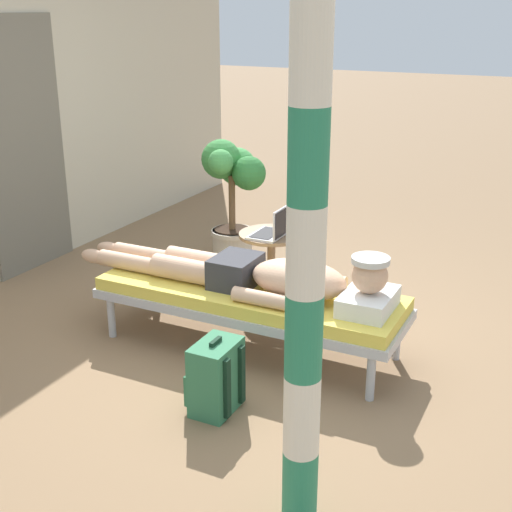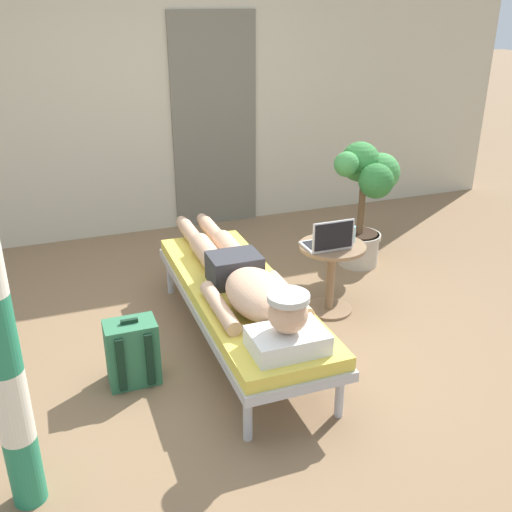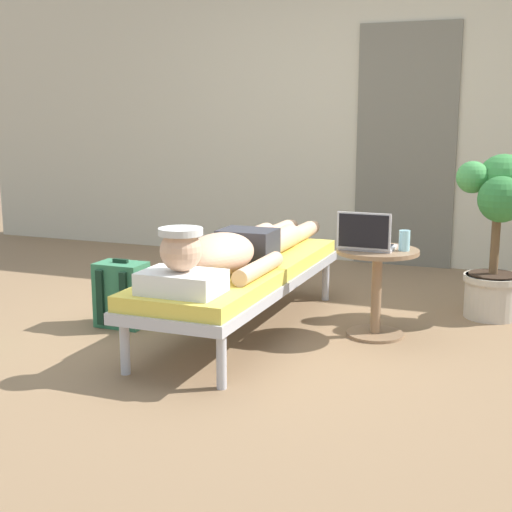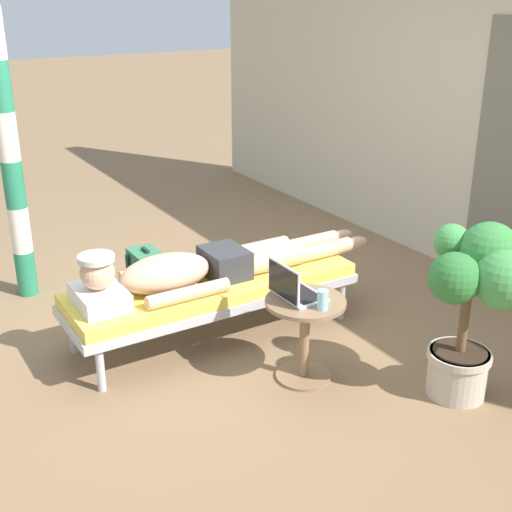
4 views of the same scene
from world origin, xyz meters
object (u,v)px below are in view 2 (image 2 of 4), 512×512
Objects in this scene: lounge_chair at (240,298)px; potted_plant at (366,192)px; backpack at (132,353)px; person_reclining at (245,280)px; side_table at (331,266)px; drink_glass at (351,234)px; laptop at (329,241)px.

potted_plant reaches higher than lounge_chair.
person_reclining is at bearing 4.87° from backpack.
side_table is 0.27m from drink_glass.
lounge_chair is at bearing -164.89° from side_table.
laptop is 1.53m from backpack.
drink_glass is 0.11× the size of potted_plant.
backpack is at bearing -165.98° from side_table.
side_table is 0.24m from laptop.
lounge_chair is 16.84× the size of drink_glass.
laptop is 0.73× the size of backpack.
person_reclining is 5.12× the size of backpack.
side_table is at bearing -176.20° from drink_glass.
lounge_chair is 4.69× the size of backpack.
drink_glass is 0.84m from potted_plant.
person_reclining is at bearing -159.77° from laptop.
laptop reaches higher than person_reclining.
lounge_chair is 3.80× the size of side_table.
laptop is 2.63× the size of drink_glass.
potted_plant reaches higher than side_table.
lounge_chair is at bearing -166.68° from drink_glass.
person_reclining is at bearing -145.36° from potted_plant.
backpack is 0.40× the size of potted_plant.
drink_glass is (0.15, 0.01, 0.23)m from side_table.
laptop is at bearing 20.23° from person_reclining.
drink_glass is (0.21, 0.06, 0.00)m from laptop.
side_table reaches higher than backpack.
lounge_chair is at bearing 90.00° from person_reclining.
lounge_chair is 0.98m from drink_glass.
lounge_chair is at bearing 12.88° from backpack.
potted_plant reaches higher than backpack.
laptop is at bearing 12.66° from backpack.
potted_plant is (2.16, 1.05, 0.45)m from backpack.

